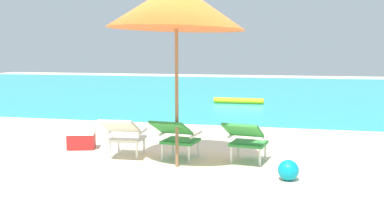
# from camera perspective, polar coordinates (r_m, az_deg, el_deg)

# --- Properties ---
(ground_plane) EXTENTS (40.00, 40.00, 0.00)m
(ground_plane) POSITION_cam_1_polar(r_m,az_deg,el_deg) (10.84, 4.25, -1.60)
(ground_plane) COLOR beige
(ocean_band) EXTENTS (40.00, 18.00, 0.01)m
(ocean_band) POSITION_cam_1_polar(r_m,az_deg,el_deg) (18.97, 8.20, 2.25)
(ocean_band) COLOR #28B2B7
(ocean_band) RESTS_ON ground_plane
(swim_buoy) EXTENTS (1.60, 0.18, 0.18)m
(swim_buoy) POSITION_cam_1_polar(r_m,az_deg,el_deg) (14.24, 6.03, 0.95)
(swim_buoy) COLOR yellow
(swim_buoy) RESTS_ON ocean_band
(lounge_chair_left) EXTENTS (0.60, 0.91, 0.68)m
(lounge_chair_left) POSITION_cam_1_polar(r_m,az_deg,el_deg) (7.07, -8.80, -3.22)
(lounge_chair_left) COLOR silver
(lounge_chair_left) RESTS_ON ground_plane
(lounge_chair_center) EXTENTS (0.64, 0.93, 0.68)m
(lounge_chair_center) POSITION_cam_1_polar(r_m,az_deg,el_deg) (6.82, -2.03, -3.52)
(lounge_chair_center) COLOR #338E3D
(lounge_chair_center) RESTS_ON ground_plane
(lounge_chair_right) EXTENTS (0.64, 0.94, 0.68)m
(lounge_chair_right) POSITION_cam_1_polar(r_m,az_deg,el_deg) (6.68, 7.01, -3.82)
(lounge_chair_right) COLOR #338E3D
(lounge_chair_right) RESTS_ON ground_plane
(beach_umbrella_center) EXTENTS (2.67, 2.66, 2.67)m
(beach_umbrella_center) POSITION_cam_1_polar(r_m,az_deg,el_deg) (6.38, -2.06, 13.02)
(beach_umbrella_center) COLOR olive
(beach_umbrella_center) RESTS_ON ground_plane
(beach_ball) EXTENTS (0.28, 0.28, 0.28)m
(beach_ball) POSITION_cam_1_polar(r_m,az_deg,el_deg) (6.00, 12.33, -7.85)
(beach_ball) COLOR #0A93AD
(beach_ball) RESTS_ON ground_plane
(cooler_box) EXTENTS (0.54, 0.44, 0.32)m
(cooler_box) POSITION_cam_1_polar(r_m,az_deg,el_deg) (7.93, -14.10, -3.98)
(cooler_box) COLOR red
(cooler_box) RESTS_ON ground_plane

